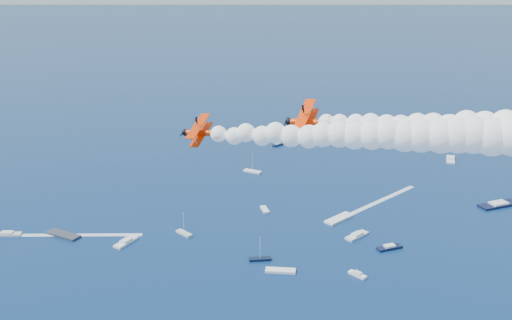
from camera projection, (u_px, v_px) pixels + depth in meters
The scene contains 5 objects.
biplane_lead at pixel (309, 122), 109.26m from camera, with size 8.46×9.49×5.72m, color #FA3205, non-canonical shape.
biplane_trail at pixel (202, 133), 107.98m from camera, with size 7.40×8.30×5.00m, color red, non-canonical shape.
smoke_trail_trail at pixel (413, 135), 97.03m from camera, with size 67.49×32.07×12.87m, color white, non-canonical shape.
spectator_boats at pixel (400, 224), 202.11m from camera, with size 230.60×172.80×0.70m.
boat_wakes at pixel (331, 252), 184.53m from camera, with size 164.45×118.46×0.04m.
Camera 1 is at (72.43, -56.97, 85.14)m, focal length 43.70 mm.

